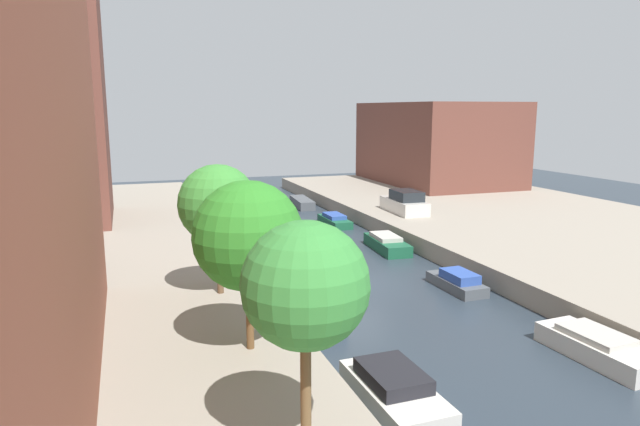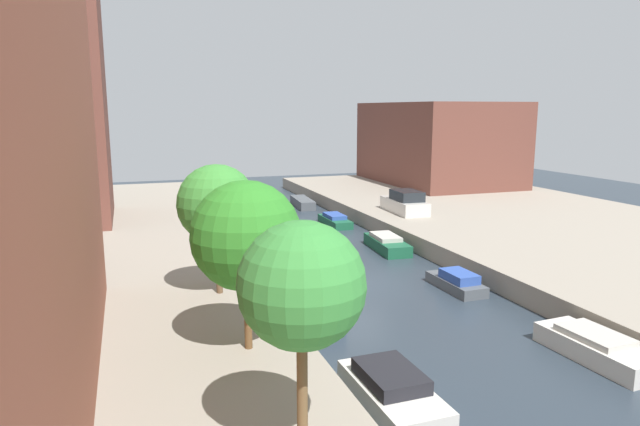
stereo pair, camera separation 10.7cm
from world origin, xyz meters
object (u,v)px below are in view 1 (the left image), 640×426
at_px(moored_boat_left_3, 270,261).
at_px(moored_boat_right_5, 302,203).
at_px(street_tree_1, 248,236).
at_px(moored_boat_left_2, 312,308).
at_px(street_tree_2, 218,204).
at_px(moored_boat_left_1, 394,391).
at_px(street_tree_0, 305,286).
at_px(moored_boat_right_4, 335,220).
at_px(moored_boat_left_5, 226,214).
at_px(moored_boat_right_3, 387,244).
at_px(low_block_right, 436,143).
at_px(moored_boat_right_2, 457,282).
at_px(parked_car, 405,203).
at_px(moored_boat_left_4, 240,234).
at_px(moored_boat_right_1, 598,347).
at_px(apartment_tower_far, 7,20).

xyz_separation_m(moored_boat_left_3, moored_boat_right_5, (6.88, 16.39, 0.05)).
distance_m(street_tree_1, moored_boat_left_2, 6.53).
bearing_deg(street_tree_2, moored_boat_left_2, -21.76).
distance_m(moored_boat_left_1, moored_boat_left_3, 14.52).
height_order(street_tree_0, moored_boat_right_4, street_tree_0).
bearing_deg(moored_boat_left_5, moored_boat_right_3, -60.66).
relative_size(moored_boat_left_3, moored_boat_right_5, 0.85).
bearing_deg(moored_boat_left_2, street_tree_1, -128.81).
distance_m(low_block_right, street_tree_1, 40.23).
bearing_deg(moored_boat_right_2, moored_boat_left_5, 108.90).
distance_m(moored_boat_left_1, moored_boat_right_2, 10.80).
relative_size(parked_car, moored_boat_left_4, 1.13).
xyz_separation_m(moored_boat_left_1, moored_boat_left_2, (-0.07, 6.83, -0.00)).
height_order(street_tree_0, moored_boat_right_3, street_tree_0).
bearing_deg(street_tree_0, moored_boat_left_3, 78.33).
xyz_separation_m(street_tree_0, moored_boat_right_5, (10.41, 33.49, -4.20)).
height_order(moored_boat_right_1, moored_boat_right_4, moored_boat_right_1).
bearing_deg(moored_boat_left_3, moored_boat_right_2, -42.80).
bearing_deg(apartment_tower_far, street_tree_0, -71.98).
xyz_separation_m(street_tree_2, moored_boat_right_1, (10.89, -7.61, -4.06)).
distance_m(apartment_tower_far, moored_boat_right_1, 34.38).
bearing_deg(street_tree_2, low_block_right, 46.56).
height_order(street_tree_1, moored_boat_right_4, street_tree_1).
xyz_separation_m(low_block_right, street_tree_0, (-24.88, -36.97, -0.21)).
bearing_deg(moored_boat_left_1, moored_boat_left_3, 89.18).
bearing_deg(moored_boat_right_3, apartment_tower_far, 153.43).
bearing_deg(street_tree_2, moored_boat_right_5, 65.45).
relative_size(low_block_right, moored_boat_right_2, 4.81).
height_order(moored_boat_right_2, moored_boat_right_5, moored_boat_right_2).
height_order(moored_boat_right_3, moored_boat_right_4, moored_boat_right_3).
distance_m(apartment_tower_far, moored_boat_right_4, 23.33).
relative_size(street_tree_2, moored_boat_right_2, 1.55).
bearing_deg(parked_car, moored_boat_left_1, -118.29).
xyz_separation_m(moored_boat_left_2, moored_boat_right_5, (7.15, 24.09, -0.10)).
xyz_separation_m(moored_boat_left_4, moored_boat_right_4, (6.97, 1.71, 0.07)).
distance_m(street_tree_0, moored_boat_right_4, 28.01).
xyz_separation_m(apartment_tower_far, moored_boat_left_4, (12.48, -4.08, -12.73)).
bearing_deg(moored_boat_left_1, moored_boat_right_5, 77.09).
bearing_deg(moored_boat_left_5, moored_boat_right_4, -36.60).
relative_size(apartment_tower_far, moored_boat_left_2, 6.70).
bearing_deg(moored_boat_left_1, apartment_tower_far, 116.05).
bearing_deg(moored_boat_right_2, moored_boat_left_2, -170.24).
height_order(parked_car, moored_boat_right_5, parked_car).
bearing_deg(moored_boat_left_4, apartment_tower_far, 161.91).
relative_size(parked_car, moored_boat_right_5, 1.00).
distance_m(parked_car, moored_boat_left_3, 12.94).
distance_m(moored_boat_left_3, moored_boat_right_5, 17.77).
height_order(street_tree_2, moored_boat_right_3, street_tree_2).
distance_m(moored_boat_left_1, moored_boat_left_5, 28.07).
bearing_deg(moored_boat_left_4, street_tree_1, -100.22).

